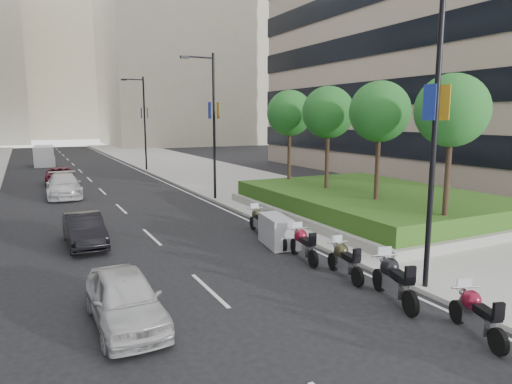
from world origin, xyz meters
TOP-DOWN VIEW (x-y plane):
  - ground at (0.00, 0.00)m, footprint 160.00×160.00m
  - sidewalk_right at (9.00, 30.00)m, footprint 10.00×100.00m
  - lane_edge at (3.70, 30.00)m, footprint 0.12×100.00m
  - lane_centre at (-1.50, 30.00)m, footprint 0.12×100.00m
  - building_cream_right at (22.00, 80.00)m, footprint 28.00×24.00m
  - building_cream_centre at (2.00, 120.00)m, footprint 30.00×24.00m
  - planter at (10.00, 10.00)m, footprint 10.00×14.00m
  - hedge at (10.00, 10.00)m, footprint 9.40×13.40m
  - tree_0 at (8.50, 4.00)m, footprint 2.80×2.80m
  - tree_1 at (8.50, 8.00)m, footprint 2.80×2.80m
  - tree_2 at (8.50, 12.00)m, footprint 2.80×2.80m
  - tree_3 at (8.50, 16.00)m, footprint 2.80×2.80m
  - lamp_post_0 at (4.14, 1.00)m, footprint 2.34×0.45m
  - lamp_post_1 at (4.14, 18.00)m, footprint 2.34×0.45m
  - lamp_post_2 at (4.14, 36.00)m, footprint 2.34×0.45m
  - motorcycle_1 at (3.06, -1.68)m, footprint 0.93×2.10m
  - motorcycle_2 at (2.82, 0.79)m, footprint 0.96×2.42m
  - motorcycle_3 at (2.83, 3.03)m, footprint 0.73×2.19m
  - motorcycle_4 at (2.62, 5.18)m, footprint 0.75×2.24m
  - motorcycle_5 at (2.65, 7.28)m, footprint 1.15×2.16m
  - motorcycle_6 at (2.99, 9.44)m, footprint 0.73×2.19m
  - car_a at (-4.22, 2.77)m, footprint 1.63×4.01m
  - car_b at (-4.27, 10.87)m, footprint 1.42×3.97m
  - car_c at (-4.08, 23.80)m, footprint 2.31×5.27m
  - car_d at (-3.86, 30.42)m, footprint 2.40×4.75m
  - delivery_van at (-4.37, 45.94)m, footprint 2.24×5.14m

SIDE VIEW (x-z plane):
  - ground at x=0.00m, z-range 0.00..0.00m
  - lane_edge at x=3.70m, z-range 0.00..0.01m
  - lane_centre at x=-1.50m, z-range 0.00..0.01m
  - sidewalk_right at x=9.00m, z-range 0.00..0.15m
  - planter at x=10.00m, z-range 0.15..0.55m
  - motorcycle_1 at x=3.06m, z-range 0.04..1.12m
  - motorcycle_6 at x=2.99m, z-range 0.04..1.13m
  - motorcycle_3 at x=2.83m, z-range 0.04..1.13m
  - motorcycle_4 at x=2.62m, z-range 0.04..1.16m
  - motorcycle_5 at x=2.65m, z-range 0.00..1.25m
  - car_d at x=-3.86m, z-range 0.00..1.29m
  - car_b at x=-4.27m, z-range 0.00..1.30m
  - motorcycle_2 at x=2.82m, z-range 0.04..1.27m
  - car_a at x=-4.22m, z-range 0.00..1.36m
  - car_c at x=-4.08m, z-range 0.00..1.51m
  - hedge at x=10.00m, z-range 0.55..1.35m
  - delivery_van at x=-4.37m, z-range -0.07..2.04m
  - lamp_post_0 at x=4.14m, z-range 0.57..9.57m
  - lamp_post_1 at x=4.14m, z-range 0.57..9.57m
  - lamp_post_2 at x=4.14m, z-range 0.57..9.57m
  - tree_0 at x=8.50m, z-range 2.27..8.57m
  - tree_1 at x=8.50m, z-range 2.27..8.57m
  - tree_2 at x=8.50m, z-range 2.27..8.57m
  - tree_3 at x=8.50m, z-range 2.27..8.57m
  - building_cream_right at x=22.00m, z-range 0.00..36.00m
  - building_cream_centre at x=2.00m, z-range 0.00..38.00m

